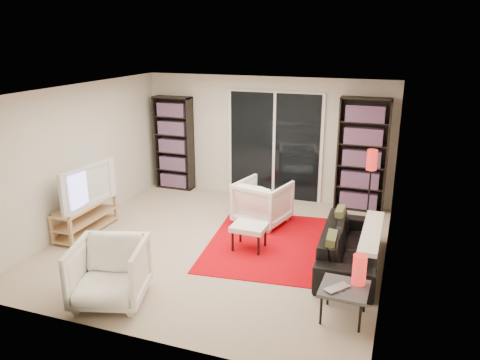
{
  "coord_description": "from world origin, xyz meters",
  "views": [
    {
      "loc": [
        2.58,
        -6.23,
        3.18
      ],
      "look_at": [
        0.25,
        0.3,
        1.0
      ],
      "focal_mm": 35.0,
      "sensor_mm": 36.0,
      "label": 1
    }
  ],
  "objects_px": {
    "sofa": "(350,247)",
    "armchair_back": "(263,202)",
    "bookshelf_left": "(174,143)",
    "ottoman": "(249,228)",
    "bookshelf_right": "(362,155)",
    "armchair_front": "(109,273)",
    "floor_lamp": "(371,168)",
    "side_table": "(344,290)",
    "tv_stand": "(86,217)"
  },
  "relations": [
    {
      "from": "sofa",
      "to": "armchair_back",
      "type": "xyz_separation_m",
      "value": [
        -1.64,
        1.1,
        0.09
      ]
    },
    {
      "from": "side_table",
      "to": "armchair_back",
      "type": "bearing_deg",
      "value": 125.29
    },
    {
      "from": "tv_stand",
      "to": "floor_lamp",
      "type": "height_order",
      "value": "floor_lamp"
    },
    {
      "from": "side_table",
      "to": "bookshelf_right",
      "type": "bearing_deg",
      "value": 93.37
    },
    {
      "from": "bookshelf_left",
      "to": "armchair_front",
      "type": "distance_m",
      "value": 4.54
    },
    {
      "from": "tv_stand",
      "to": "armchair_front",
      "type": "height_order",
      "value": "armchair_front"
    },
    {
      "from": "armchair_front",
      "to": "armchair_back",
      "type": "bearing_deg",
      "value": 54.99
    },
    {
      "from": "armchair_front",
      "to": "side_table",
      "type": "height_order",
      "value": "armchair_front"
    },
    {
      "from": "tv_stand",
      "to": "floor_lamp",
      "type": "relative_size",
      "value": 0.98
    },
    {
      "from": "bookshelf_right",
      "to": "armchair_back",
      "type": "relative_size",
      "value": 2.5
    },
    {
      "from": "sofa",
      "to": "floor_lamp",
      "type": "height_order",
      "value": "floor_lamp"
    },
    {
      "from": "armchair_front",
      "to": "ottoman",
      "type": "xyz_separation_m",
      "value": [
        1.14,
        1.97,
        -0.05
      ]
    },
    {
      "from": "sofa",
      "to": "armchair_front",
      "type": "relative_size",
      "value": 2.28
    },
    {
      "from": "floor_lamp",
      "to": "ottoman",
      "type": "bearing_deg",
      "value": -132.78
    },
    {
      "from": "armchair_back",
      "to": "ottoman",
      "type": "xyz_separation_m",
      "value": [
        0.12,
        -1.08,
        -0.04
      ]
    },
    {
      "from": "tv_stand",
      "to": "sofa",
      "type": "bearing_deg",
      "value": 3.65
    },
    {
      "from": "armchair_back",
      "to": "floor_lamp",
      "type": "distance_m",
      "value": 1.94
    },
    {
      "from": "bookshelf_left",
      "to": "ottoman",
      "type": "xyz_separation_m",
      "value": [
        2.46,
        -2.33,
        -0.63
      ]
    },
    {
      "from": "ottoman",
      "to": "bookshelf_right",
      "type": "bearing_deg",
      "value": 59.11
    },
    {
      "from": "bookshelf_right",
      "to": "armchair_front",
      "type": "relative_size",
      "value": 2.43
    },
    {
      "from": "sofa",
      "to": "armchair_front",
      "type": "height_order",
      "value": "armchair_front"
    },
    {
      "from": "bookshelf_left",
      "to": "armchair_front",
      "type": "height_order",
      "value": "bookshelf_left"
    },
    {
      "from": "armchair_back",
      "to": "side_table",
      "type": "height_order",
      "value": "armchair_back"
    },
    {
      "from": "armchair_back",
      "to": "ottoman",
      "type": "height_order",
      "value": "armchair_back"
    },
    {
      "from": "bookshelf_right",
      "to": "armchair_front",
      "type": "xyz_separation_m",
      "value": [
        -2.53,
        -4.3,
        -0.66
      ]
    },
    {
      "from": "ottoman",
      "to": "tv_stand",
      "type": "bearing_deg",
      "value": -173.84
    },
    {
      "from": "side_table",
      "to": "armchair_front",
      "type": "bearing_deg",
      "value": -167.55
    },
    {
      "from": "tv_stand",
      "to": "bookshelf_right",
      "type": "bearing_deg",
      "value": 32.31
    },
    {
      "from": "armchair_front",
      "to": "ottoman",
      "type": "relative_size",
      "value": 1.65
    },
    {
      "from": "armchair_back",
      "to": "side_table",
      "type": "relative_size",
      "value": 1.52
    },
    {
      "from": "floor_lamp",
      "to": "armchair_front",
      "type": "bearing_deg",
      "value": -126.49
    },
    {
      "from": "bookshelf_left",
      "to": "armchair_front",
      "type": "bearing_deg",
      "value": -72.96
    },
    {
      "from": "bookshelf_left",
      "to": "armchair_back",
      "type": "height_order",
      "value": "bookshelf_left"
    },
    {
      "from": "bookshelf_right",
      "to": "sofa",
      "type": "height_order",
      "value": "bookshelf_right"
    },
    {
      "from": "bookshelf_left",
      "to": "bookshelf_right",
      "type": "xyz_separation_m",
      "value": [
        3.85,
        -0.0,
        0.07
      ]
    },
    {
      "from": "tv_stand",
      "to": "armchair_front",
      "type": "bearing_deg",
      "value": -45.8
    },
    {
      "from": "bookshelf_right",
      "to": "sofa",
      "type": "relative_size",
      "value": 1.06
    },
    {
      "from": "armchair_front",
      "to": "floor_lamp",
      "type": "xyz_separation_m",
      "value": [
        2.74,
        3.71,
        0.59
      ]
    },
    {
      "from": "bookshelf_left",
      "to": "bookshelf_right",
      "type": "height_order",
      "value": "bookshelf_right"
    },
    {
      "from": "tv_stand",
      "to": "armchair_back",
      "type": "relative_size",
      "value": 1.52
    },
    {
      "from": "bookshelf_left",
      "to": "bookshelf_right",
      "type": "relative_size",
      "value": 0.93
    },
    {
      "from": "bookshelf_right",
      "to": "armchair_front",
      "type": "height_order",
      "value": "bookshelf_right"
    },
    {
      "from": "tv_stand",
      "to": "floor_lamp",
      "type": "xyz_separation_m",
      "value": [
        4.37,
        2.04,
        0.72
      ]
    },
    {
      "from": "sofa",
      "to": "floor_lamp",
      "type": "bearing_deg",
      "value": -4.79
    },
    {
      "from": "tv_stand",
      "to": "ottoman",
      "type": "height_order",
      "value": "tv_stand"
    },
    {
      "from": "armchair_front",
      "to": "side_table",
      "type": "relative_size",
      "value": 1.56
    },
    {
      "from": "bookshelf_left",
      "to": "tv_stand",
      "type": "height_order",
      "value": "bookshelf_left"
    },
    {
      "from": "bookshelf_left",
      "to": "tv_stand",
      "type": "bearing_deg",
      "value": -96.7
    },
    {
      "from": "tv_stand",
      "to": "floor_lamp",
      "type": "bearing_deg",
      "value": 24.98
    },
    {
      "from": "tv_stand",
      "to": "floor_lamp",
      "type": "distance_m",
      "value": 4.88
    }
  ]
}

